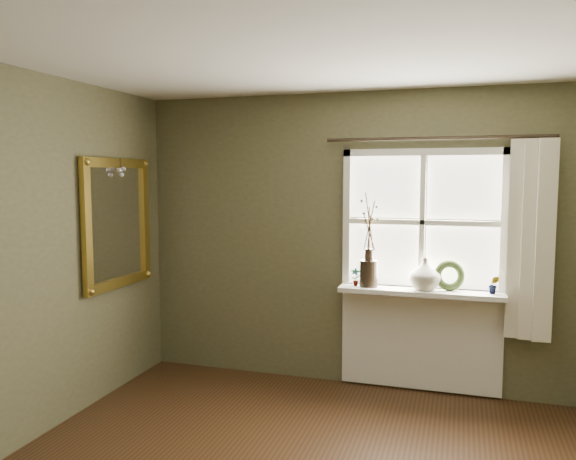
{
  "coord_description": "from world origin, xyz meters",
  "views": [
    {
      "loc": [
        0.86,
        -2.64,
        1.87
      ],
      "look_at": [
        -0.44,
        1.55,
        1.45
      ],
      "focal_mm": 35.0,
      "sensor_mm": 36.0,
      "label": 1
    }
  ],
  "objects_px": {
    "cream_vase": "(425,274)",
    "wreath": "(449,279)",
    "dark_jug": "(369,273)",
    "gilt_mirror": "(117,223)"
  },
  "relations": [
    {
      "from": "cream_vase",
      "to": "gilt_mirror",
      "type": "relative_size",
      "value": 0.25
    },
    {
      "from": "dark_jug",
      "to": "wreath",
      "type": "xyz_separation_m",
      "value": [
        0.67,
        0.04,
        -0.02
      ]
    },
    {
      "from": "dark_jug",
      "to": "gilt_mirror",
      "type": "distance_m",
      "value": 2.21
    },
    {
      "from": "wreath",
      "to": "gilt_mirror",
      "type": "height_order",
      "value": "gilt_mirror"
    },
    {
      "from": "wreath",
      "to": "gilt_mirror",
      "type": "xyz_separation_m",
      "value": [
        -2.75,
        -0.65,
        0.45
      ]
    },
    {
      "from": "wreath",
      "to": "gilt_mirror",
      "type": "bearing_deg",
      "value": 175.27
    },
    {
      "from": "wreath",
      "to": "cream_vase",
      "type": "bearing_deg",
      "value": 173.5
    },
    {
      "from": "cream_vase",
      "to": "wreath",
      "type": "bearing_deg",
      "value": 11.46
    },
    {
      "from": "dark_jug",
      "to": "wreath",
      "type": "relative_size",
      "value": 0.89
    },
    {
      "from": "cream_vase",
      "to": "dark_jug",
      "type": "bearing_deg",
      "value": 180.0
    }
  ]
}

